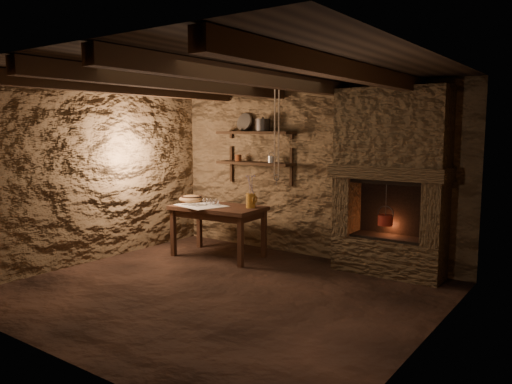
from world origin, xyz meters
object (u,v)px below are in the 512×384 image
Objects in this scene: work_table at (218,229)px; wooden_bowl at (191,199)px; red_pot at (385,219)px; stoneware_jug at (251,194)px; iron_stockpot at (263,126)px.

work_table is 3.65× the size of wooden_bowl.
wooden_bowl is 0.67× the size of red_pot.
work_table is at bearing 176.82° from stoneware_jug.
wooden_bowl is (-0.58, 0.07, 0.38)m from work_table.
work_table is 6.19× the size of iron_stockpot.
wooden_bowl is at bearing -170.63° from red_pot.
iron_stockpot is (-0.16, 0.52, 0.93)m from stoneware_jug.
wooden_bowl is at bearing -146.51° from iron_stockpot.
iron_stockpot is at bearing 33.49° from wooden_bowl.
stoneware_jug is 1.83m from red_pot.
wooden_bowl is at bearing 168.67° from work_table.
wooden_bowl is 2.86m from red_pot.
red_pot is (1.77, 0.40, -0.23)m from stoneware_jug.
iron_stockpot is at bearing 87.57° from stoneware_jug.
iron_stockpot reaches higher than red_pot.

